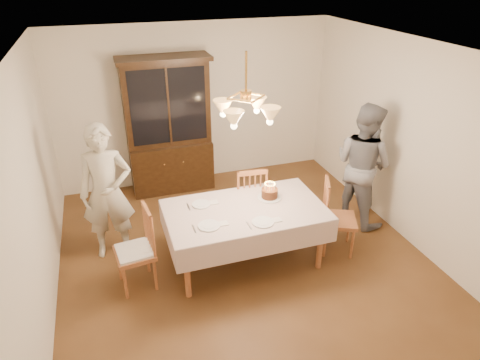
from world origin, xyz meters
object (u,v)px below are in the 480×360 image
object	(u,v)px
chair_far_side	(249,201)
elderly_woman	(107,193)
birthday_cake	(270,194)
dining_table	(245,214)
china_hutch	(169,128)

from	to	relation	value
chair_far_side	elderly_woman	distance (m)	1.88
chair_far_side	birthday_cake	bearing A→B (deg)	-79.78
dining_table	elderly_woman	distance (m)	1.71
china_hutch	elderly_woman	bearing A→B (deg)	-123.75
dining_table	chair_far_side	world-z (taller)	chair_far_side
china_hutch	chair_far_side	xyz separation A→B (m)	(0.79, -1.59, -0.60)
dining_table	birthday_cake	bearing A→B (deg)	22.92
chair_far_side	elderly_woman	xyz separation A→B (m)	(-1.83, 0.03, 0.44)
dining_table	elderly_woman	world-z (taller)	elderly_woman
china_hutch	birthday_cake	size ratio (longest dim) A/B	7.20
chair_far_side	elderly_woman	bearing A→B (deg)	179.00
elderly_woman	birthday_cake	distance (m)	2.00
dining_table	birthday_cake	distance (m)	0.43
dining_table	birthday_cake	world-z (taller)	birthday_cake
birthday_cake	dining_table	bearing A→B (deg)	-157.08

